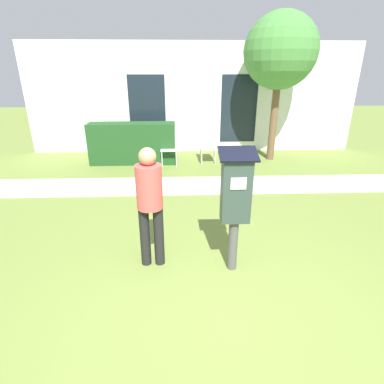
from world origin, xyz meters
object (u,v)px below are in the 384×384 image
(outdoor_chair_left, at_px, (169,145))
(outdoor_chair_middle, at_px, (208,143))
(parking_meter, at_px, (236,196))
(person_standing, at_px, (150,200))

(outdoor_chair_left, height_order, outdoor_chair_middle, same)
(parking_meter, distance_m, person_standing, 1.05)
(parking_meter, height_order, outdoor_chair_left, parking_meter)
(person_standing, height_order, outdoor_chair_left, person_standing)
(outdoor_chair_left, bearing_deg, parking_meter, -82.56)
(outdoor_chair_left, bearing_deg, person_standing, -94.87)
(person_standing, distance_m, outdoor_chair_left, 4.63)
(outdoor_chair_middle, bearing_deg, parking_meter, -77.76)
(person_standing, height_order, outdoor_chair_middle, person_standing)
(parking_meter, height_order, person_standing, parking_meter)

